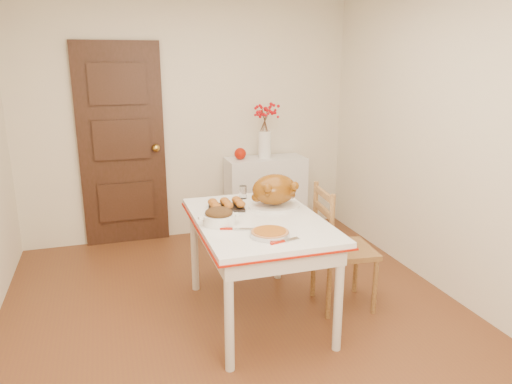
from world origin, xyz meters
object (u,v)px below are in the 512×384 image
object	(u,v)px
kitchen_table	(258,268)
turkey_platter	(274,191)
sideboard	(265,196)
chair_oak	(345,247)
pumpkin_pie	(270,233)

from	to	relation	value
kitchen_table	turkey_platter	distance (m)	0.59
sideboard	kitchen_table	world-z (taller)	sideboard
kitchen_table	chair_oak	xyz separation A→B (m)	(0.69, -0.03, 0.09)
chair_oak	turkey_platter	distance (m)	0.70
kitchen_table	chair_oak	world-z (taller)	chair_oak
chair_oak	pumpkin_pie	size ratio (longest dim) A/B	3.87
sideboard	pumpkin_pie	distance (m)	2.23
kitchen_table	chair_oak	distance (m)	0.70
sideboard	chair_oak	distance (m)	1.75
sideboard	turkey_platter	xyz separation A→B (m)	(-0.44, -1.51, 0.49)
kitchen_table	turkey_platter	size ratio (longest dim) A/B	3.26
kitchen_table	pumpkin_pie	xyz separation A→B (m)	(-0.04, -0.38, 0.42)
kitchen_table	pumpkin_pie	world-z (taller)	pumpkin_pie
turkey_platter	chair_oak	bearing A→B (deg)	-15.47
sideboard	turkey_platter	bearing A→B (deg)	-106.19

